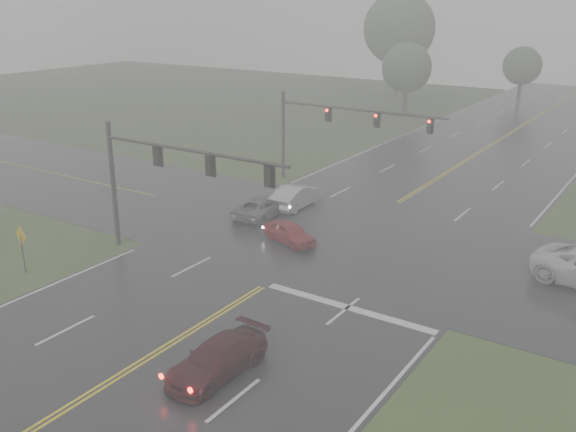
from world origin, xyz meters
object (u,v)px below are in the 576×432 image
Objects in this scene: sedan_silver at (296,207)px; signal_gantry_near at (159,169)px; sedan_maroon at (218,374)px; car_grey at (261,217)px; signal_gantry_far at (330,123)px; sedan_red at (290,243)px.

signal_gantry_near is at bearing 82.23° from sedan_silver.
sedan_maroon reaches higher than car_grey.
sedan_maroon is at bearing -37.02° from signal_gantry_near.
car_grey is 0.35× the size of signal_gantry_far.
sedan_red is 0.30× the size of signal_gantry_near.
sedan_red is at bearing 114.89° from sedan_maroon.
sedan_silver is at bearing 117.34° from sedan_maroon.
car_grey is at bearing -90.34° from signal_gantry_far.
sedan_maroon is 0.38× the size of signal_gantry_near.
sedan_silver reaches higher than sedan_red.
sedan_red is 13.03m from signal_gantry_far.
sedan_maroon is 0.98× the size of car_grey.
sedan_red is at bearing -70.76° from signal_gantry_far.
signal_gantry_far reaches higher than sedan_maroon.
sedan_red is 4.96m from car_grey.
sedan_maroon is at bearing -69.38° from signal_gantry_far.
sedan_silver is 0.39× the size of signal_gantry_near.
sedan_red is 6.59m from sedan_silver.
sedan_maroon is 0.35× the size of signal_gantry_far.
signal_gantry_near is at bearing 80.76° from car_grey.
car_grey is at bearing 123.51° from sedan_maroon.
signal_gantry_far is (-0.77, 5.73, 4.69)m from sedan_silver.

